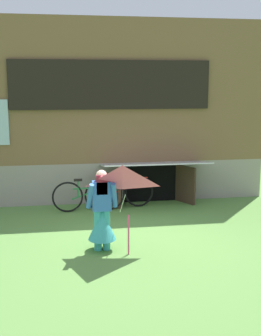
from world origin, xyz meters
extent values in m
plane|color=#56843D|center=(0.00, 0.00, 0.00)|extent=(60.00, 60.00, 0.00)
cube|color=gray|center=(0.00, 5.72, 0.52)|extent=(8.18, 5.44, 1.05)
cube|color=brown|center=(0.00, 5.72, 2.86)|extent=(8.18, 5.44, 3.62)
cube|color=black|center=(0.00, 2.96, 3.03)|extent=(5.00, 0.08, 1.21)
cube|color=#9EB7C6|center=(0.00, 2.98, 3.03)|extent=(4.84, 0.04, 1.09)
cube|color=black|center=(1.03, 2.98, 0.48)|extent=(1.40, 0.03, 0.97)
cube|color=#3D2B1E|center=(0.18, 2.70, 0.48)|extent=(0.19, 0.70, 0.97)
cube|color=#3D2B1E|center=(1.88, 2.70, 0.48)|extent=(0.39, 0.64, 0.97)
cube|color=#B2B2B7|center=(1.03, 2.45, 1.10)|extent=(2.67, 1.09, 0.18)
cylinder|color=teal|center=(-0.66, -0.31, 0.39)|extent=(0.14, 0.14, 0.77)
cylinder|color=teal|center=(-0.50, -0.31, 0.39)|extent=(0.14, 0.14, 0.77)
cone|color=teal|center=(-0.58, -0.31, 0.50)|extent=(0.52, 0.52, 0.58)
cube|color=#3366B7|center=(-0.58, -0.31, 1.04)|extent=(0.34, 0.20, 0.55)
cylinder|color=#3366B7|center=(-0.80, -0.41, 1.07)|extent=(0.16, 0.31, 0.51)
cylinder|color=#3366B7|center=(-0.36, -0.41, 1.07)|extent=(0.16, 0.31, 0.51)
cube|color=maroon|center=(-0.58, -0.37, 1.27)|extent=(0.20, 0.08, 0.36)
sphere|color=#D8AD8E|center=(-0.58, -0.31, 1.42)|extent=(0.21, 0.21, 0.21)
pyramid|color=#E54C7F|center=(-0.28, -0.91, 1.26)|extent=(1.10, 0.91, 0.60)
cylinder|color=beige|center=(-0.23, -0.56, 0.95)|extent=(0.01, 0.69, 0.52)
cylinder|color=#E54C7F|center=(-0.13, -0.61, 0.37)|extent=(0.03, 0.03, 0.75)
torus|color=black|center=(0.63, 2.52, 0.37)|extent=(0.74, 0.13, 0.74)
torus|color=black|center=(-0.38, 2.41, 0.37)|extent=(0.74, 0.13, 0.74)
cylinder|color=red|center=(0.13, 2.46, 0.56)|extent=(0.76, 0.12, 0.04)
cylinder|color=red|center=(0.13, 2.46, 0.44)|extent=(0.83, 0.13, 0.30)
cylinder|color=red|center=(-0.13, 2.44, 0.56)|extent=(0.04, 0.04, 0.42)
cube|color=black|center=(-0.13, 2.44, 0.77)|extent=(0.20, 0.08, 0.05)
cylinder|color=red|center=(0.63, 2.52, 0.74)|extent=(0.44, 0.08, 0.03)
torus|color=black|center=(-0.13, 2.35, 0.38)|extent=(0.75, 0.08, 0.75)
torus|color=black|center=(-1.16, 2.30, 0.38)|extent=(0.75, 0.08, 0.75)
cylinder|color=#287A3D|center=(-0.65, 2.32, 0.57)|extent=(0.77, 0.07, 0.04)
cylinder|color=#287A3D|center=(-0.65, 2.32, 0.45)|extent=(0.84, 0.07, 0.30)
cylinder|color=#287A3D|center=(-0.90, 2.31, 0.57)|extent=(0.04, 0.04, 0.42)
cube|color=black|center=(-0.90, 2.31, 0.78)|extent=(0.20, 0.08, 0.05)
cylinder|color=#287A3D|center=(-0.13, 2.35, 0.75)|extent=(0.44, 0.05, 0.03)
camera|label=1|loc=(-1.32, -8.19, 3.08)|focal=47.63mm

